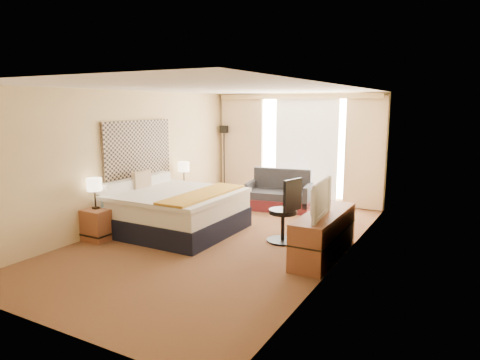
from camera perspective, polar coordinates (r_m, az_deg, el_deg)
The scene contains 21 objects.
floor at distance 7.61m, azimuth -2.31°, elevation -7.83°, with size 4.20×7.00×0.02m, color #501916.
ceiling at distance 7.25m, azimuth -2.45°, elevation 12.13°, with size 4.20×7.00×0.02m, color white.
wall_back at distance 10.45m, azimuth 7.63°, elevation 4.27°, with size 4.20×0.02×2.60m, color beige.
wall_front at distance 4.74m, azimuth -24.90°, elevation -3.54°, with size 4.20×0.02×2.60m, color beige.
wall_left at distance 8.59m, azimuth -14.47°, elevation 2.80°, with size 0.02×7.00×2.60m, color beige.
wall_right at distance 6.50m, azimuth 13.68°, elevation 0.58°, with size 0.02×7.00×2.60m, color beige.
headboard at distance 8.71m, azimuth -13.37°, elevation 2.81°, with size 0.06×1.85×1.50m, color black.
nightstand_left at distance 7.90m, azimuth -18.14°, elevation -5.59°, with size 0.45×0.52×0.55m, color brown.
nightstand_right at distance 9.71m, azimuth -7.35°, elevation -2.28°, with size 0.45×0.52×0.55m, color brown.
media_dresser at distance 6.79m, azimuth 11.13°, elevation -7.16°, with size 0.50×1.80×0.70m, color brown.
window at distance 10.33m, azimuth 8.87°, elevation 4.29°, with size 2.30×0.02×2.30m, color white.
curtains at distance 10.34m, azimuth 7.40°, elevation 4.82°, with size 4.12×0.19×2.56m.
bed at distance 8.08m, azimuth -8.82°, elevation -3.98°, with size 2.21×2.02×1.08m.
loveseat at distance 9.69m, azimuth 5.26°, elevation -2.16°, with size 1.53×0.99×0.89m.
floor_lamp at distance 11.04m, azimuth -2.14°, elevation 4.53°, with size 0.23×0.23×1.80m.
desk_chair at distance 7.33m, azimuth 6.12°, elevation -4.54°, with size 0.54×0.54×1.12m.
lamp_left at distance 7.75m, azimuth -18.85°, elevation -0.65°, with size 0.26×0.26×0.54m.
lamp_right at distance 9.58m, azimuth -7.52°, elevation 1.71°, with size 0.25×0.25×0.53m.
tissue_box at distance 7.91m, azimuth -17.66°, elevation -3.06°, with size 0.12×0.12×0.11m, color #8FC2DE.
telephone at distance 9.66m, azimuth -7.32°, elevation -0.50°, with size 0.16×0.12×0.06m, color black.
television at distance 6.35m, azimuth 10.02°, elevation -2.47°, with size 0.96×0.13×0.55m, color black.
Camera 1 is at (3.76, -6.20, 2.34)m, focal length 32.00 mm.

